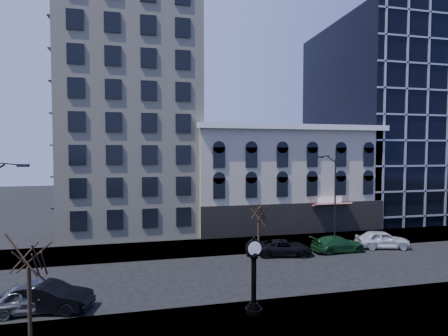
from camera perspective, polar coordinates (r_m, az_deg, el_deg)
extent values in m
plane|color=black|center=(27.53, -2.36, -17.31)|extent=(160.00, 160.00, 0.00)
cube|color=gray|center=(35.05, -4.73, -12.81)|extent=(160.00, 6.00, 0.12)
cube|color=gray|center=(20.33, 2.02, -24.68)|extent=(160.00, 6.00, 0.12)
cube|color=beige|center=(45.53, -14.55, 14.73)|extent=(15.00, 15.00, 38.00)
cube|color=#B9AF98|center=(44.79, 9.20, -1.74)|extent=(22.00, 10.00, 12.00)
cube|color=white|center=(39.98, 12.04, 6.61)|extent=(22.60, 0.80, 0.60)
cube|color=black|center=(40.73, 11.82, -8.16)|extent=(22.00, 0.30, 3.60)
cube|color=maroon|center=(41.78, 17.18, -5.73)|extent=(4.50, 1.18, 0.55)
cube|color=black|center=(59.31, 25.76, 6.83)|extent=(20.00, 20.00, 28.00)
cylinder|color=black|center=(21.78, 4.87, -22.16)|extent=(1.01, 1.01, 0.27)
cylinder|color=black|center=(21.68, 4.87, -21.62)|extent=(0.73, 0.73, 0.18)
cylinder|color=black|center=(21.61, 4.87, -21.22)|extent=(0.55, 0.55, 0.15)
cylinder|color=black|center=(21.09, 4.89, -17.77)|extent=(0.29, 0.29, 2.65)
sphere|color=black|center=(20.64, 4.90, -14.08)|extent=(0.51, 0.51, 0.51)
cube|color=black|center=(20.61, 4.90, -13.83)|extent=(0.83, 0.26, 0.23)
cylinder|color=black|center=(20.51, 4.91, -12.85)|extent=(0.97, 0.36, 0.95)
cylinder|color=white|center=(20.37, 5.04, -12.97)|extent=(0.80, 0.08, 0.80)
cylinder|color=white|center=(20.66, 4.78, -12.74)|extent=(0.80, 0.08, 0.80)
sphere|color=black|center=(20.37, 4.91, -11.37)|extent=(0.18, 0.18, 0.18)
cube|color=black|center=(20.01, -30.05, 0.35)|extent=(0.57, 0.30, 0.14)
cylinder|color=black|center=(36.79, 17.67, -5.24)|extent=(0.16, 0.16, 8.62)
cylinder|color=black|center=(37.57, 17.59, -11.46)|extent=(0.36, 0.36, 0.40)
cube|color=black|center=(35.20, 15.50, 1.72)|extent=(0.59, 0.33, 0.14)
cylinder|color=#332519|center=(20.83, -29.17, -18.70)|extent=(0.20, 0.20, 3.61)
cylinder|color=#332519|center=(34.56, 5.67, -10.35)|extent=(0.24, 0.24, 3.02)
imported|color=#595B60|center=(24.55, -28.76, -18.21)|extent=(4.69, 2.03, 1.57)
imported|color=black|center=(24.30, -26.82, -18.26)|extent=(5.32, 2.82, 1.67)
imported|color=black|center=(33.01, 9.79, -12.67)|extent=(5.37, 3.19, 1.40)
imported|color=#143F1E|center=(35.28, 18.10, -11.69)|extent=(5.15, 2.20, 1.48)
imported|color=silver|center=(38.11, 24.44, -10.55)|extent=(5.33, 3.13, 1.70)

